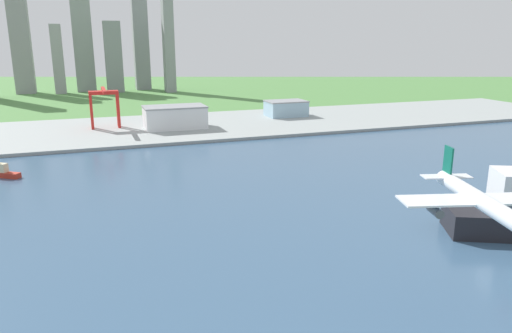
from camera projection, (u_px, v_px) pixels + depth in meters
ground_plane at (217, 193)px, 245.24m from camera, size 2400.00×2400.00×0.00m
water_bay at (257, 237)px, 190.58m from camera, size 840.00×360.00×0.15m
industrial_pier at (160, 128)px, 417.96m from camera, size 840.00×140.00×2.50m
airplane_landing at (480, 201)px, 123.34m from camera, size 40.43×46.91×14.00m
tugboat_small at (3, 172)px, 272.41m from camera, size 19.09×15.17×10.39m
port_crane_red at (104, 99)px, 403.62m from camera, size 24.03×42.70×34.01m
warehouse_main at (175, 117)px, 408.68m from camera, size 51.68×29.88×18.80m
warehouse_annex at (286, 108)px, 472.88m from camera, size 38.35×26.70×15.17m
distant_skyline at (75, 45)px, 686.02m from camera, size 261.19×74.41×154.44m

